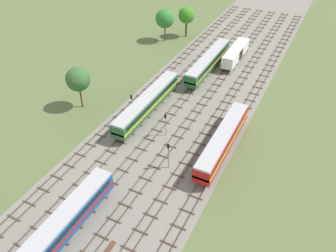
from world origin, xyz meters
The scene contains 19 objects.
ground_plane centered at (0.00, 56.00, 0.00)m, with size 480.00×480.00×0.00m, color #5B6B3D.
ballast_bed centered at (0.00, 56.00, 0.00)m, with size 25.46×176.00×0.01m, color gray.
track_far_left centered at (-10.73, 57.00, 0.14)m, with size 2.40×126.00×0.29m.
track_left centered at (-6.44, 57.00, 0.14)m, with size 2.40×126.00×0.29m.
track_centre_left centered at (-2.15, 57.00, 0.14)m, with size 2.40×126.00×0.29m.
track_centre centered at (2.15, 57.00, 0.14)m, with size 2.40×126.00×0.29m.
track_centre_right centered at (6.44, 57.00, 0.14)m, with size 2.40×126.00×0.29m.
track_right centered at (10.73, 57.00, 0.14)m, with size 2.40×126.00×0.29m.
passenger_coach_centre_left_nearest centered at (-2.15, 16.02, 2.61)m, with size 2.96×22.00×3.80m.
diesel_railcar_right_near centered at (10.73, 43.35, 2.60)m, with size 2.96×20.50×3.80m.
passenger_coach_left_mid centered at (-6.44, 47.84, 2.61)m, with size 2.96×22.00×3.80m.
passenger_coach_centre_left_midfar centered at (-2.15, 69.92, 2.61)m, with size 2.96×22.00×3.80m.
freight_boxcar_centre_far centered at (2.15, 77.58, 2.45)m, with size 2.87×14.00×3.60m.
signal_post_nearest centered at (-8.58, 45.55, 3.26)m, with size 0.28×0.47×5.11m.
signal_post_near centered at (0.00, 43.01, 3.14)m, with size 0.28×0.47×4.90m.
signal_post_mid centered at (4.29, 35.48, 3.30)m, with size 0.28×0.47×5.18m.
lineside_tree_0 centered at (-19.69, 43.87, 6.42)m, with size 4.83×4.83×8.85m.
lineside_tree_1 centered at (-15.67, 87.23, 6.17)m, with size 4.58×4.58×8.51m.
lineside_tree_2 centered at (-19.71, 81.64, 6.35)m, with size 5.10×5.10×8.92m.
Camera 1 is at (22.85, -2.01, 40.02)m, focal length 37.24 mm.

